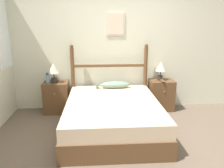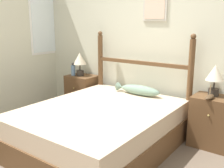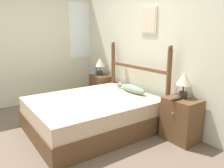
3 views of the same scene
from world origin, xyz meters
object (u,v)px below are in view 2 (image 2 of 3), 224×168
bottle (73,70)px  table_lamp_left (80,61)px  bed (100,128)px  nightstand_left (82,94)px  nightstand_right (212,122)px  model_boat (210,97)px  fish_pillow (138,90)px  table_lamp_right (215,75)px

bottle → table_lamp_left: bearing=19.1°
bed → table_lamp_left: bearing=142.7°
bed → nightstand_left: size_ratio=3.07×
nightstand_left → nightstand_right: size_ratio=1.00×
bed → nightstand_left: bearing=141.6°
bottle → model_boat: (2.26, -0.06, -0.07)m
fish_pillow → model_boat: bearing=-1.3°
bed → fish_pillow: 0.83m
table_lamp_right → fish_pillow: table_lamp_right is taller
table_lamp_right → model_boat: (0.00, -0.16, -0.23)m
nightstand_right → fish_pillow: fish_pillow is taller
bed → table_lamp_right: bearing=40.4°
nightstand_left → table_lamp_right: (2.12, 0.04, 0.57)m
table_lamp_right → bed: bearing=-139.6°
table_lamp_left → table_lamp_right: bearing=1.6°
bottle → nightstand_right: bearing=1.6°
bed → bottle: 1.52m
table_lamp_left → model_boat: size_ratio=1.77×
table_lamp_left → fish_pillow: (1.17, -0.08, -0.30)m
nightstand_left → model_boat: (2.13, -0.12, 0.34)m
table_lamp_left → bottle: table_lamp_left is taller
fish_pillow → nightstand_left: bearing=175.1°
table_lamp_left → nightstand_right: bearing=0.6°
bed → bottle: (-1.21, 0.79, 0.47)m
bed → model_boat: model_boat is taller
model_boat → fish_pillow: bearing=178.7°
bed → nightstand_right: 1.38m
bottle → fish_pillow: bearing=-1.6°
model_boat → table_lamp_left: bearing=177.4°
bed → bottle: size_ratio=9.17×
nightstand_right → table_lamp_left: bearing=-179.4°
bed → nightstand_right: bearing=38.4°
nightstand_right → table_lamp_right: table_lamp_right is taller
bed → fish_pillow: fish_pillow is taller
bed → nightstand_left: (-1.08, 0.85, 0.06)m
model_boat → fish_pillow: size_ratio=0.32×
model_boat → nightstand_right: bearing=77.5°
table_lamp_right → fish_pillow: 1.03m
model_boat → bed: bearing=-145.0°
nightstand_right → model_boat: model_boat is taller
bed → table_lamp_left: 1.51m
nightstand_left → bottle: (-0.14, -0.06, 0.41)m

